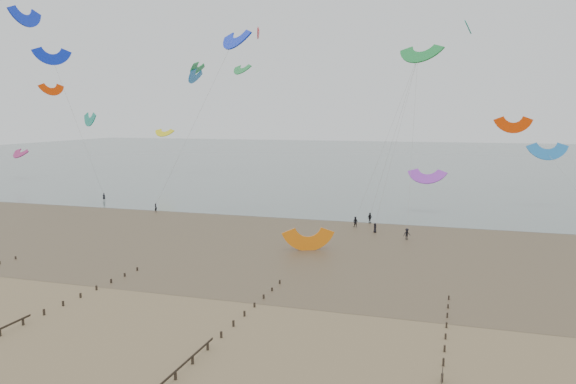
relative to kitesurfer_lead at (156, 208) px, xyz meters
name	(u,v)px	position (x,y,z in m)	size (l,w,h in m)	color
ground	(198,317)	(33.06, -48.75, -0.85)	(500.00, 500.00, 0.00)	brown
sea_and_shore	(275,237)	(28.98, -14.35, -0.84)	(500.00, 665.00, 0.03)	#475654
kitesurfer_lead	(156,208)	(0.00, 0.00, 0.00)	(0.62, 0.40, 1.69)	black
kitesurfers	(473,224)	(57.95, 0.74, 0.03)	(132.29, 22.24, 1.85)	black
grounded_kite	(308,250)	(36.01, -20.89, -0.85)	(6.00, 3.14, 4.57)	orange
kites_airborne	(301,96)	(17.32, 40.41, 22.20)	(227.35, 107.62, 42.12)	#DF3776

